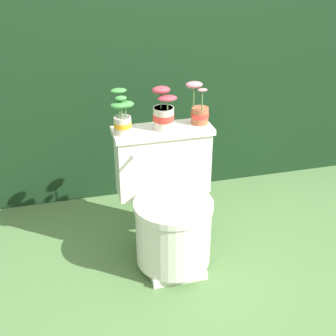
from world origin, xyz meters
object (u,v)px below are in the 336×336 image
object	(u,v)px
potted_plant_left	(122,116)
toilet	(170,208)
potted_plant_midleft	(164,113)
potted_plant_middle	(199,109)

from	to	relation	value
potted_plant_left	toilet	bearing A→B (deg)	-31.40
potted_plant_midleft	potted_plant_left	bearing A→B (deg)	-178.45
potted_plant_left	potted_plant_middle	size ratio (longest dim) A/B	1.01
potted_plant_midleft	potted_plant_middle	xyz separation A→B (m)	(0.20, 0.03, -0.01)
potted_plant_midleft	potted_plant_middle	size ratio (longest dim) A/B	1.03
toilet	potted_plant_midleft	xyz separation A→B (m)	(0.00, 0.13, 0.49)
potted_plant_left	potted_plant_middle	xyz separation A→B (m)	(0.41, 0.03, -0.01)
toilet	potted_plant_middle	bearing A→B (deg)	38.96
potted_plant_middle	potted_plant_left	bearing A→B (deg)	-175.29
potted_plant_left	potted_plant_middle	distance (m)	0.41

